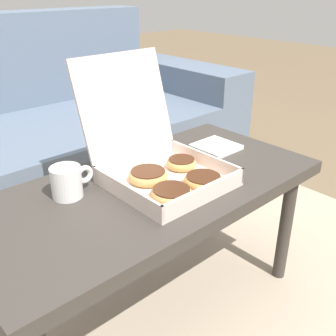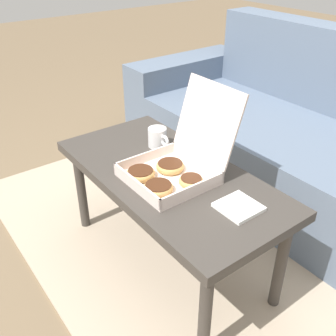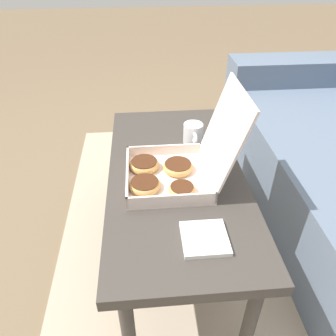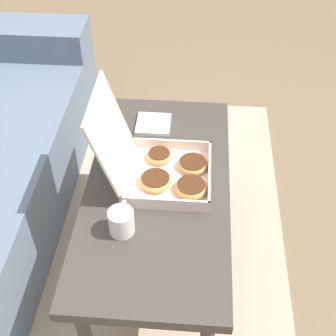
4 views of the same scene
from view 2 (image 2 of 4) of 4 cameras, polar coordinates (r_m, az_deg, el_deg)
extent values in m
plane|color=#756047|center=(1.90, 2.53, -11.94)|extent=(12.00, 12.00, 0.00)
cube|color=tan|center=(2.06, 9.10, -8.27)|extent=(2.30, 1.86, 0.01)
cube|color=slate|center=(2.19, 16.57, -0.05)|extent=(1.70, 0.66, 0.42)
cube|color=slate|center=(2.82, 2.53, 10.11)|extent=(0.24, 0.86, 0.58)
cube|color=#3D3833|center=(1.57, 0.09, -1.22)|extent=(1.02, 0.50, 0.04)
cylinder|color=#3D3833|center=(1.95, -12.46, -3.22)|extent=(0.04, 0.04, 0.44)
cylinder|color=#3D3833|center=(1.38, 5.40, -20.49)|extent=(0.04, 0.04, 0.44)
cylinder|color=#3D3833|center=(2.10, -3.18, 0.23)|extent=(0.04, 0.04, 0.44)
cylinder|color=#3D3833|center=(1.58, 16.03, -13.31)|extent=(0.04, 0.04, 0.44)
cube|color=silver|center=(1.51, 0.00, -1.49)|extent=(0.31, 0.30, 0.01)
cube|color=silver|center=(1.43, -4.63, -2.49)|extent=(0.31, 0.01, 0.04)
cube|color=silver|center=(1.58, 4.19, 1.00)|extent=(0.31, 0.01, 0.04)
cube|color=silver|center=(1.61, -3.21, 1.59)|extent=(0.01, 0.30, 0.04)
cube|color=silver|center=(1.40, 3.68, -3.23)|extent=(0.01, 0.30, 0.04)
cube|color=silver|center=(1.53, 5.78, 6.83)|extent=(0.31, 0.09, 0.29)
torus|color=tan|center=(1.55, 0.35, 0.21)|extent=(0.11, 0.11, 0.03)
cylinder|color=#472614|center=(1.55, 0.35, 0.51)|extent=(0.10, 0.10, 0.01)
torus|color=tan|center=(1.51, -3.99, -0.82)|extent=(0.11, 0.11, 0.03)
cylinder|color=#472614|center=(1.50, -4.00, -0.51)|extent=(0.10, 0.10, 0.01)
torus|color=tan|center=(1.42, -1.41, -2.91)|extent=(0.11, 0.11, 0.03)
cylinder|color=#472614|center=(1.42, -1.41, -2.61)|extent=(0.10, 0.10, 0.01)
torus|color=tan|center=(1.47, 3.37, -1.90)|extent=(0.09, 0.09, 0.03)
cylinder|color=#472614|center=(1.46, 3.38, -1.61)|extent=(0.08, 0.08, 0.01)
cylinder|color=white|center=(1.73, -1.56, 4.48)|extent=(0.08, 0.08, 0.09)
torus|color=white|center=(1.69, -0.48, 3.95)|extent=(0.05, 0.01, 0.05)
cube|color=white|center=(1.38, 10.22, -5.58)|extent=(0.13, 0.13, 0.01)
camera|label=1|loc=(1.71, -36.71, 15.29)|focal=42.00mm
camera|label=3|loc=(0.70, 47.49, 14.53)|focal=35.00mm
camera|label=4|loc=(2.32, -24.95, 37.40)|focal=50.00mm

